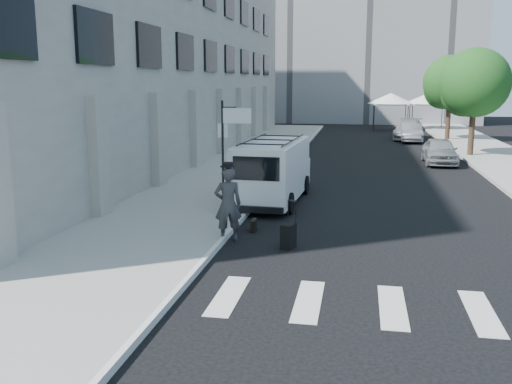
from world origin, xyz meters
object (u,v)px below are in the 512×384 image
at_px(cargo_van, 274,170).
at_px(parked_car_a, 440,151).
at_px(briefcase, 254,225).
at_px(parked_car_b, 411,133).
at_px(suitcase, 288,236).
at_px(parked_car_c, 409,129).
at_px(businessman, 228,204).

height_order(cargo_van, parked_car_a, cargo_van).
distance_m(briefcase, parked_car_b, 26.69).
bearing_deg(suitcase, briefcase, 145.90).
bearing_deg(parked_car_c, parked_car_b, -82.43).
distance_m(cargo_van, parked_car_a, 12.84).
bearing_deg(cargo_van, businessman, -91.30).
bearing_deg(suitcase, businessman, -174.58).
relative_size(cargo_van, parked_car_b, 1.43).
distance_m(suitcase, parked_car_a, 17.43).
height_order(parked_car_b, parked_car_c, parked_car_c).
xyz_separation_m(businessman, parked_car_c, (6.90, 28.98, -0.28)).
relative_size(suitcase, cargo_van, 0.21).
bearing_deg(suitcase, parked_car_c, 97.57).
height_order(businessman, suitcase, businessman).
bearing_deg(suitcase, parked_car_b, 96.88).
distance_m(businessman, cargo_van, 5.37).
bearing_deg(parked_car_b, cargo_van, -105.80).
bearing_deg(briefcase, cargo_van, 88.64).
distance_m(businessman, parked_car_c, 29.79).
relative_size(parked_car_b, parked_car_c, 0.80).
relative_size(businessman, parked_car_b, 0.50).
bearing_deg(cargo_van, briefcase, -86.00).
xyz_separation_m(parked_car_a, parked_car_b, (-0.55, 10.97, -0.01)).
relative_size(suitcase, parked_car_b, 0.31).
distance_m(parked_car_a, parked_car_b, 10.98).
height_order(businessman, parked_car_a, businessman).
distance_m(cargo_van, parked_car_c, 24.50).
xyz_separation_m(parked_car_a, parked_car_c, (-0.55, 12.90, 0.05)).
distance_m(businessman, suitcase, 1.83).
bearing_deg(briefcase, parked_car_c, 74.74).
xyz_separation_m(suitcase, parked_car_c, (5.24, 29.34, 0.40)).
xyz_separation_m(suitcase, parked_car_a, (5.78, 16.44, 0.35)).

